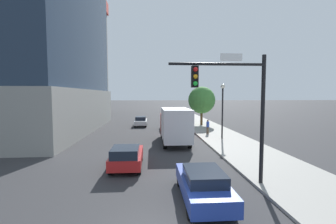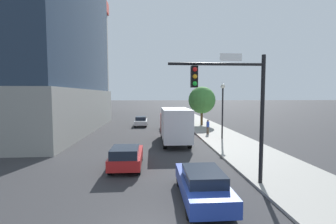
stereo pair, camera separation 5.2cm
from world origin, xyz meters
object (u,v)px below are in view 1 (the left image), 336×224
(car_blue, at_px, (203,184))
(street_tree, at_px, (202,100))
(construction_building, at_px, (78,49))
(street_lamp, at_px, (223,103))
(car_black, at_px, (168,125))
(car_white, at_px, (141,121))
(pedestrian_blue_shirt, at_px, (208,127))
(box_truck, at_px, (175,124))
(traffic_light_pole, at_px, (234,96))
(car_red, at_px, (127,156))

(car_blue, bearing_deg, street_tree, 78.00)
(construction_building, height_order, street_tree, construction_building)
(street_lamp, height_order, car_black, street_lamp)
(car_white, height_order, car_black, car_white)
(car_blue, relative_size, pedestrian_blue_shirt, 2.87)
(street_lamp, height_order, car_blue, street_lamp)
(construction_building, relative_size, pedestrian_blue_shirt, 22.57)
(street_tree, bearing_deg, car_blue, -102.00)
(car_black, relative_size, box_truck, 0.59)
(traffic_light_pole, distance_m, box_truck, 11.49)
(car_white, bearing_deg, pedestrian_blue_shirt, -47.96)
(car_blue, height_order, box_truck, box_truck)
(construction_building, bearing_deg, car_blue, -68.45)
(construction_building, xyz_separation_m, car_black, (21.03, -31.93, -15.77))
(traffic_light_pole, xyz_separation_m, pedestrian_blue_shirt, (2.40, 15.25, -3.64))
(car_red, bearing_deg, box_truck, 63.04)
(car_red, distance_m, car_blue, 6.23)
(traffic_light_pole, distance_m, street_lamp, 12.86)
(traffic_light_pole, height_order, car_blue, traffic_light_pole)
(traffic_light_pole, relative_size, car_red, 1.54)
(traffic_light_pole, bearing_deg, pedestrian_blue_shirt, 81.05)
(construction_building, distance_m, box_truck, 48.17)
(street_tree, relative_size, pedestrian_blue_shirt, 3.46)
(street_lamp, distance_m, box_truck, 5.67)
(street_lamp, xyz_separation_m, street_tree, (0.22, 11.17, 0.05))
(car_white, distance_m, pedestrian_blue_shirt, 12.13)
(street_tree, height_order, car_white, street_tree)
(car_white, bearing_deg, traffic_light_pole, -76.73)
(street_tree, xyz_separation_m, box_truck, (-5.33, -12.60, -2.04))
(traffic_light_pole, bearing_deg, car_blue, -141.78)
(street_lamp, bearing_deg, street_tree, 88.88)
(pedestrian_blue_shirt, bearing_deg, box_truck, -135.10)
(traffic_light_pole, bearing_deg, construction_building, 113.86)
(street_lamp, bearing_deg, car_red, -134.88)
(street_tree, distance_m, box_truck, 13.83)
(street_lamp, bearing_deg, construction_building, 123.59)
(car_white, xyz_separation_m, pedestrian_blue_shirt, (8.12, -9.01, 0.27))
(car_white, distance_m, car_blue, 26.02)
(street_tree, bearing_deg, street_lamp, -91.12)
(street_lamp, relative_size, car_red, 1.32)
(street_lamp, xyz_separation_m, car_white, (-8.96, 11.83, -3.13))
(car_white, distance_m, car_black, 5.85)
(traffic_light_pole, bearing_deg, car_red, 149.10)
(car_black, relative_size, car_red, 1.07)
(traffic_light_pole, xyz_separation_m, car_white, (-5.72, 24.26, -3.91))
(street_lamp, height_order, car_white, street_lamp)
(street_tree, bearing_deg, pedestrian_blue_shirt, -97.21)
(car_blue, xyz_separation_m, pedestrian_blue_shirt, (4.27, 16.72, 0.26))
(street_tree, relative_size, car_white, 1.24)
(construction_building, relative_size, car_red, 8.86)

